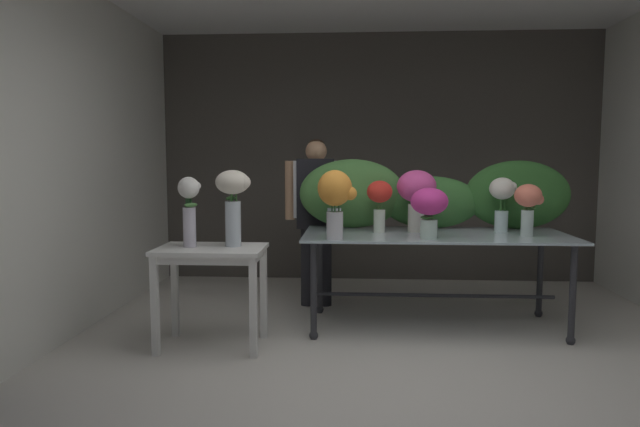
# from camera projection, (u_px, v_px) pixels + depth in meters

# --- Properties ---
(ground_plane) EXTENTS (7.43, 7.43, 0.00)m
(ground_plane) POSITION_uv_depth(u_px,v_px,m) (383.00, 319.00, 4.93)
(ground_plane) COLOR beige
(wall_back) EXTENTS (5.03, 0.12, 2.80)m
(wall_back) POSITION_uv_depth(u_px,v_px,m) (377.00, 158.00, 6.47)
(wall_back) COLOR #4C4742
(wall_back) RESTS_ON ground
(wall_left) EXTENTS (0.12, 3.50, 2.80)m
(wall_left) POSITION_uv_depth(u_px,v_px,m) (98.00, 158.00, 4.95)
(wall_left) COLOR silver
(wall_left) RESTS_ON ground
(display_table_glass) EXTENTS (2.14, 0.95, 0.79)m
(display_table_glass) POSITION_uv_depth(u_px,v_px,m) (435.00, 246.00, 4.62)
(display_table_glass) COLOR #AFC4CC
(display_table_glass) RESTS_ON ground
(side_table_white) EXTENTS (0.78, 0.53, 0.75)m
(side_table_white) POSITION_uv_depth(u_px,v_px,m) (211.00, 261.00, 4.15)
(side_table_white) COLOR white
(side_table_white) RESTS_ON ground
(florist) EXTENTS (0.59, 0.24, 1.57)m
(florist) POSITION_uv_depth(u_px,v_px,m) (316.00, 204.00, 5.28)
(florist) COLOR #232328
(florist) RESTS_ON ground
(foliage_backdrop) EXTENTS (2.35, 0.30, 0.61)m
(foliage_backdrop) POSITION_uv_depth(u_px,v_px,m) (427.00, 196.00, 4.94)
(foliage_backdrop) COLOR #477F3D
(foliage_backdrop) RESTS_ON display_table_glass
(vase_coral_stock) EXTENTS (0.23, 0.21, 0.41)m
(vase_coral_stock) POSITION_uv_depth(u_px,v_px,m) (528.00, 203.00, 4.42)
(vase_coral_stock) COLOR silver
(vase_coral_stock) RESTS_ON display_table_glass
(vase_ivory_hydrangea) EXTENTS (0.22, 0.21, 0.45)m
(vase_ivory_hydrangea) POSITION_uv_depth(u_px,v_px,m) (502.00, 197.00, 4.69)
(vase_ivory_hydrangea) COLOR silver
(vase_ivory_hydrangea) RESTS_ON display_table_glass
(vase_sunset_dahlias) EXTENTS (0.30, 0.26, 0.53)m
(vase_sunset_dahlias) POSITION_uv_depth(u_px,v_px,m) (336.00, 196.00, 4.24)
(vase_sunset_dahlias) COLOR silver
(vase_sunset_dahlias) RESTS_ON display_table_glass
(vase_fuchsia_snapdragons) EXTENTS (0.33, 0.33, 0.52)m
(vase_fuchsia_snapdragons) POSITION_uv_depth(u_px,v_px,m) (417.00, 192.00, 4.69)
(vase_fuchsia_snapdragons) COLOR silver
(vase_fuchsia_snapdragons) RESTS_ON display_table_glass
(vase_scarlet_ranunculus) EXTENTS (0.21, 0.21, 0.43)m
(vase_scarlet_ranunculus) POSITION_uv_depth(u_px,v_px,m) (380.00, 199.00, 4.66)
(vase_scarlet_ranunculus) COLOR silver
(vase_scarlet_ranunculus) RESTS_ON display_table_glass
(vase_magenta_carnations) EXTENTS (0.29, 0.29, 0.39)m
(vase_magenta_carnations) POSITION_uv_depth(u_px,v_px,m) (430.00, 206.00, 4.30)
(vase_magenta_carnations) COLOR silver
(vase_magenta_carnations) RESTS_ON display_table_glass
(vase_peach_roses) EXTENTS (0.23, 0.22, 0.51)m
(vase_peach_roses) POSITION_uv_depth(u_px,v_px,m) (335.00, 194.00, 4.65)
(vase_peach_roses) COLOR silver
(vase_peach_roses) RESTS_ON display_table_glass
(vase_white_roses_tall) EXTENTS (0.17, 0.16, 0.52)m
(vase_white_roses_tall) POSITION_uv_depth(u_px,v_px,m) (189.00, 208.00, 4.12)
(vase_white_roses_tall) COLOR silver
(vase_white_roses_tall) RESTS_ON side_table_white
(vase_cream_lisianthus_tall) EXTENTS (0.26, 0.25, 0.56)m
(vase_cream_lisianthus_tall) POSITION_uv_depth(u_px,v_px,m) (233.00, 197.00, 4.14)
(vase_cream_lisianthus_tall) COLOR silver
(vase_cream_lisianthus_tall) RESTS_ON side_table_white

